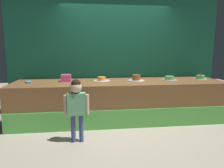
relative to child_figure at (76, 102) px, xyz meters
The scene contains 10 objects.
ground_plane 1.19m from the child_figure, 28.56° to the left, with size 12.00×12.00×0.00m, color #ADA38E.
stage_platform 1.35m from the child_figure, 49.33° to the left, with size 4.40×1.10×0.83m.
curtain_backdrop 2.02m from the child_figure, 62.37° to the left, with size 4.91×0.08×2.92m, color #144C38.
child_figure is the anchor object (origin of this frame).
pink_box 1.17m from the child_figure, 103.09° to the left, with size 0.20×0.17×0.15m, color #E54B97.
donut 1.47m from the child_figure, 133.87° to the left, with size 0.12×0.12×0.04m, color #3399D8.
cake_far_left 1.25m from the child_figure, 66.68° to the left, with size 0.36×0.36×0.09m.
cake_center_left 1.65m from the child_figure, 40.89° to the left, with size 0.35×0.35×0.13m.
cake_center_right 2.26m from the child_figure, 28.22° to the left, with size 0.32×0.32×0.09m.
cake_far_right 2.95m from the child_figure, 22.15° to the left, with size 0.29×0.29×0.13m.
Camera 1 is at (-0.69, -3.71, 1.50)m, focal length 33.07 mm.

